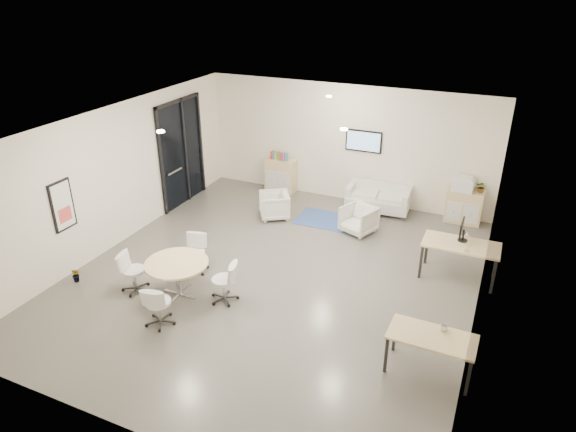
% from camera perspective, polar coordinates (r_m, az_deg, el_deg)
% --- Properties ---
extents(room_shell, '(9.60, 10.60, 4.80)m').
position_cam_1_polar(room_shell, '(10.17, -1.52, 1.07)').
color(room_shell, '#585650').
rests_on(room_shell, ground).
extents(glass_door, '(0.09, 1.90, 2.85)m').
position_cam_1_polar(glass_door, '(14.13, -11.75, 7.23)').
color(glass_door, black).
rests_on(glass_door, room_shell).
extents(artwork, '(0.05, 0.54, 1.04)m').
position_cam_1_polar(artwork, '(11.29, -23.77, 1.06)').
color(artwork, black).
rests_on(artwork, room_shell).
extents(wall_tv, '(0.98, 0.06, 0.58)m').
position_cam_1_polar(wall_tv, '(13.88, 8.41, 8.24)').
color(wall_tv, black).
rests_on(wall_tv, room_shell).
extents(ceiling_spots, '(3.14, 4.14, 0.03)m').
position_cam_1_polar(ceiling_spots, '(10.43, -0.62, 10.93)').
color(ceiling_spots, '#FFEAC6').
rests_on(ceiling_spots, room_shell).
extents(sideboard_left, '(0.85, 0.44, 0.96)m').
position_cam_1_polar(sideboard_left, '(14.87, -0.82, 4.50)').
color(sideboard_left, '#D5BD80').
rests_on(sideboard_left, room_shell).
extents(sideboard_right, '(0.88, 0.42, 0.88)m').
position_cam_1_polar(sideboard_right, '(13.71, 18.95, 1.00)').
color(sideboard_right, '#D5BD80').
rests_on(sideboard_right, room_shell).
extents(books, '(0.49, 0.14, 0.22)m').
position_cam_1_polar(books, '(14.69, -0.98, 6.69)').
color(books, red).
rests_on(books, sideboard_left).
extents(printer, '(0.54, 0.47, 0.36)m').
position_cam_1_polar(printer, '(13.50, 18.97, 3.40)').
color(printer, white).
rests_on(printer, sideboard_right).
extents(loveseat, '(1.70, 0.94, 0.61)m').
position_cam_1_polar(loveseat, '(13.88, 10.00, 1.88)').
color(loveseat, silver).
rests_on(loveseat, room_shell).
extents(blue_rug, '(1.61, 1.09, 0.01)m').
position_cam_1_polar(blue_rug, '(13.29, 4.46, -0.47)').
color(blue_rug, navy).
rests_on(blue_rug, room_shell).
extents(armchair_left, '(0.96, 0.98, 0.75)m').
position_cam_1_polar(armchair_left, '(13.27, -1.55, 1.32)').
color(armchair_left, silver).
rests_on(armchair_left, room_shell).
extents(armchair_right, '(0.92, 0.90, 0.75)m').
position_cam_1_polar(armchair_right, '(12.62, 7.85, -0.26)').
color(armchair_right, silver).
rests_on(armchair_right, room_shell).
extents(desk_rear, '(1.53, 0.77, 0.80)m').
position_cam_1_polar(desk_rear, '(11.08, 18.65, -3.32)').
color(desk_rear, '#D5BD80').
rests_on(desk_rear, room_shell).
extents(desk_front, '(1.36, 0.70, 0.70)m').
position_cam_1_polar(desk_front, '(8.51, 15.68, -13.09)').
color(desk_front, '#D5BD80').
rests_on(desk_front, room_shell).
extents(monitor, '(0.20, 0.50, 0.44)m').
position_cam_1_polar(monitor, '(11.07, 18.77, -1.49)').
color(monitor, black).
rests_on(monitor, desk_rear).
extents(round_table, '(1.23, 1.23, 0.75)m').
position_cam_1_polar(round_table, '(10.18, -12.26, -5.45)').
color(round_table, '#D5BD80').
rests_on(round_table, room_shell).
extents(meeting_chairs, '(2.49, 2.49, 0.82)m').
position_cam_1_polar(meeting_chairs, '(10.31, -12.13, -6.67)').
color(meeting_chairs, white).
rests_on(meeting_chairs, room_shell).
extents(plant_cabinet, '(0.31, 0.33, 0.23)m').
position_cam_1_polar(plant_cabinet, '(13.51, 20.71, 2.91)').
color(plant_cabinet, '#3F7F3F').
rests_on(plant_cabinet, sideboard_right).
extents(plant_floor, '(0.22, 0.34, 0.14)m').
position_cam_1_polar(plant_floor, '(11.53, -22.41, -6.46)').
color(plant_floor, '#3F7F3F').
rests_on(plant_floor, room_shell).
extents(cup, '(0.15, 0.13, 0.13)m').
position_cam_1_polar(cup, '(8.59, 16.93, -11.70)').
color(cup, white).
rests_on(cup, desk_front).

